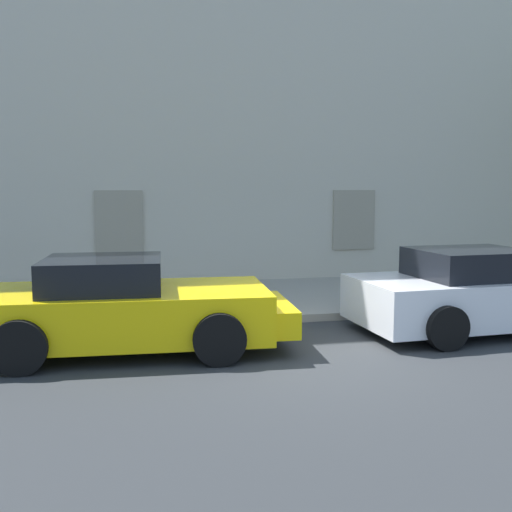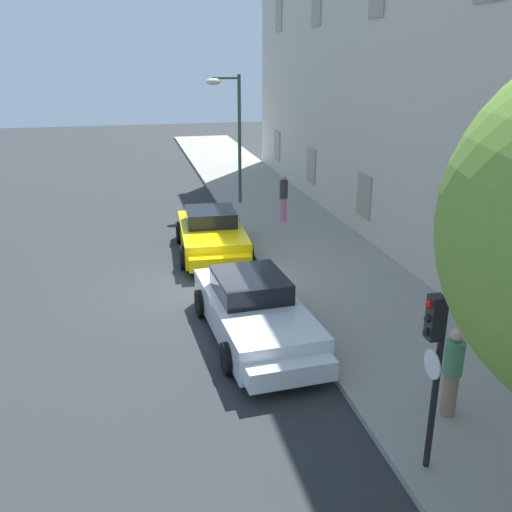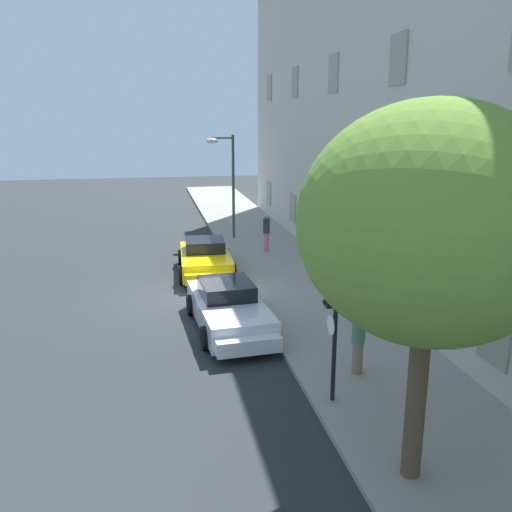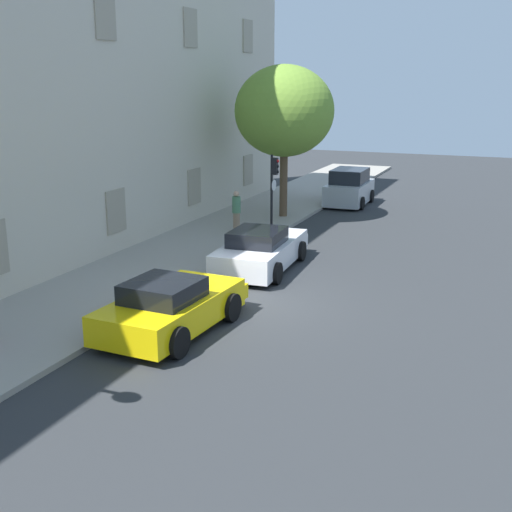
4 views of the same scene
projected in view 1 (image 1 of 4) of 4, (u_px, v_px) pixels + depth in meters
The scene contains 5 objects.
ground_plane at pixel (318, 355), 8.52m from camera, with size 80.00×80.00×0.00m, color #2B2D30.
sidewalk at pixel (259, 298), 12.52m from camera, with size 60.00×4.16×0.14m, color gray.
building_facade at pixel (224, 22), 16.16m from camera, with size 36.27×5.46×13.86m.
sportscar_red_lead at pixel (136, 308), 8.75m from camera, with size 4.63×2.37×1.39m.
sportscar_yellow_flank at pixel (495, 294), 10.06m from camera, with size 5.07×2.38×1.39m.
Camera 1 is at (-2.58, -7.94, 2.41)m, focal length 41.33 mm.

